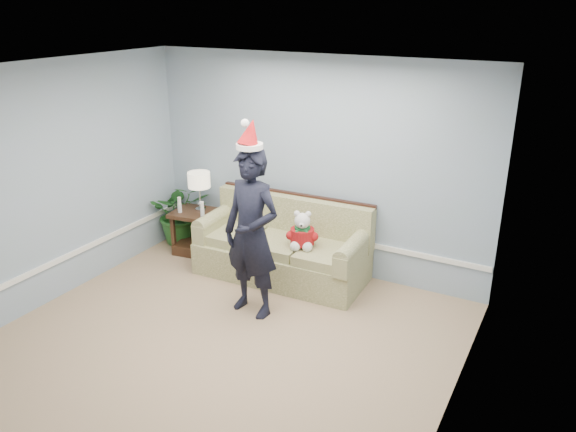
{
  "coord_description": "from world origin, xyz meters",
  "views": [
    {
      "loc": [
        2.92,
        -3.56,
        3.27
      ],
      "look_at": [
        0.14,
        1.55,
        1.03
      ],
      "focal_mm": 35.0,
      "sensor_mm": 36.0,
      "label": 1
    }
  ],
  "objects_px": {
    "man": "(252,234)",
    "teddy_bear": "(302,234)",
    "table_lamp": "(199,182)",
    "side_table": "(197,236)",
    "houseplant": "(181,212)",
    "sofa": "(284,249)"
  },
  "relations": [
    {
      "from": "side_table",
      "to": "table_lamp",
      "type": "xyz_separation_m",
      "value": [
        0.03,
        0.08,
        0.77
      ]
    },
    {
      "from": "side_table",
      "to": "man",
      "type": "distance_m",
      "value": 1.93
    },
    {
      "from": "table_lamp",
      "to": "teddy_bear",
      "type": "xyz_separation_m",
      "value": [
        1.69,
        -0.27,
        -0.32
      ]
    },
    {
      "from": "side_table",
      "to": "table_lamp",
      "type": "bearing_deg",
      "value": 68.77
    },
    {
      "from": "table_lamp",
      "to": "man",
      "type": "distance_m",
      "value": 1.82
    },
    {
      "from": "teddy_bear",
      "to": "sofa",
      "type": "bearing_deg",
      "value": 132.55
    },
    {
      "from": "sofa",
      "to": "side_table",
      "type": "relative_size",
      "value": 3.12
    },
    {
      "from": "houseplant",
      "to": "table_lamp",
      "type": "bearing_deg",
      "value": -14.23
    },
    {
      "from": "side_table",
      "to": "table_lamp",
      "type": "relative_size",
      "value": 1.28
    },
    {
      "from": "houseplant",
      "to": "man",
      "type": "relative_size",
      "value": 0.48
    },
    {
      "from": "sofa",
      "to": "teddy_bear",
      "type": "distance_m",
      "value": 0.51
    },
    {
      "from": "side_table",
      "to": "teddy_bear",
      "type": "relative_size",
      "value": 1.48
    },
    {
      "from": "houseplant",
      "to": "teddy_bear",
      "type": "relative_size",
      "value": 1.96
    },
    {
      "from": "sofa",
      "to": "teddy_bear",
      "type": "relative_size",
      "value": 4.6
    },
    {
      "from": "sofa",
      "to": "man",
      "type": "bearing_deg",
      "value": -83.7
    },
    {
      "from": "sofa",
      "to": "man",
      "type": "height_order",
      "value": "man"
    },
    {
      "from": "sofa",
      "to": "table_lamp",
      "type": "relative_size",
      "value": 3.98
    },
    {
      "from": "sofa",
      "to": "side_table",
      "type": "height_order",
      "value": "sofa"
    },
    {
      "from": "side_table",
      "to": "man",
      "type": "height_order",
      "value": "man"
    },
    {
      "from": "man",
      "to": "teddy_bear",
      "type": "height_order",
      "value": "man"
    },
    {
      "from": "table_lamp",
      "to": "man",
      "type": "xyz_separation_m",
      "value": [
        1.48,
        -1.05,
        -0.07
      ]
    },
    {
      "from": "sofa",
      "to": "table_lamp",
      "type": "bearing_deg",
      "value": 173.86
    }
  ]
}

